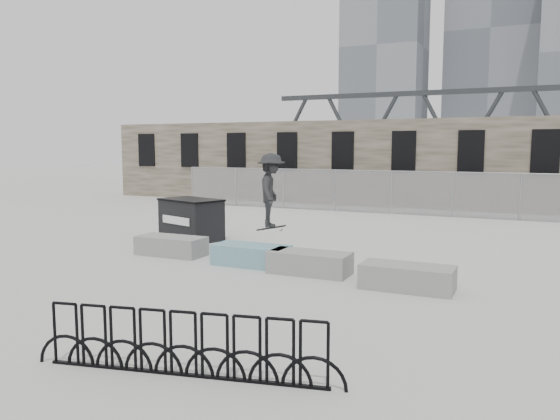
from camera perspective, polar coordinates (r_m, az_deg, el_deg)
The scene contains 11 objects.
ground at distance 14.22m, azimuth -0.34°, elevation -6.03°, with size 120.00×120.00×0.00m, color beige.
stone_wall at distance 29.40m, azimuth 13.29°, elevation 4.78°, with size 36.00×2.58×4.50m.
chainlink_fence at distance 25.82m, azimuth 11.54°, elevation 1.88°, with size 22.06×0.06×2.02m.
planter_far_left at distance 16.07m, azimuth -11.30°, elevation -3.61°, with size 2.00×0.90×0.54m.
planter_center_left at distance 14.43m, azimuth -3.02°, elevation -4.66°, with size 2.00×0.90×0.54m.
planter_center_right at distance 13.51m, azimuth 3.11°, elevation -5.44°, with size 2.00×0.90×0.54m.
planter_offset at distance 12.35m, azimuth 13.15°, elevation -6.76°, with size 2.00×0.90×0.54m.
dumpster at distance 18.55m, azimuth -9.26°, elevation -0.95°, with size 2.39×1.87×1.38m.
bike_rack at distance 7.75m, azimuth -10.07°, elevation -13.72°, with size 4.40×0.98×0.90m.
skyline_towers at distance 108.05m, azimuth 21.65°, elevation 15.61°, with size 58.00×28.00×48.00m.
skateboarder at distance 14.68m, azimuth -0.93°, elevation 2.08°, with size 1.15×1.47×2.11m.
Camera 1 is at (5.90, -12.55, 3.12)m, focal length 35.00 mm.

